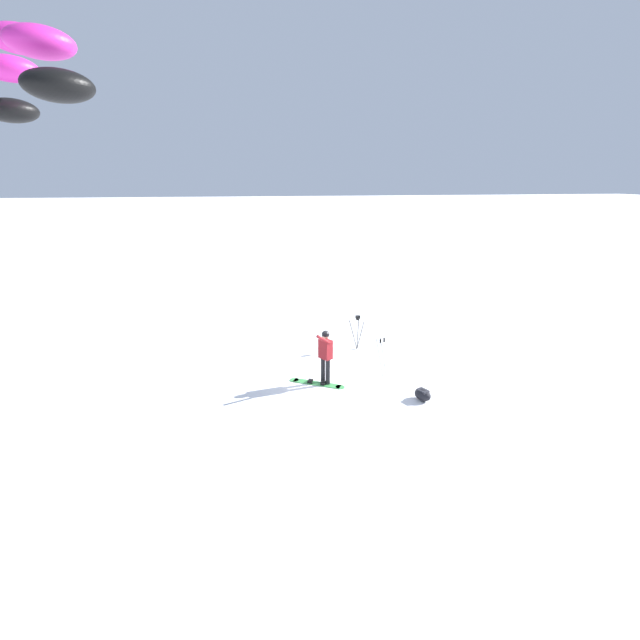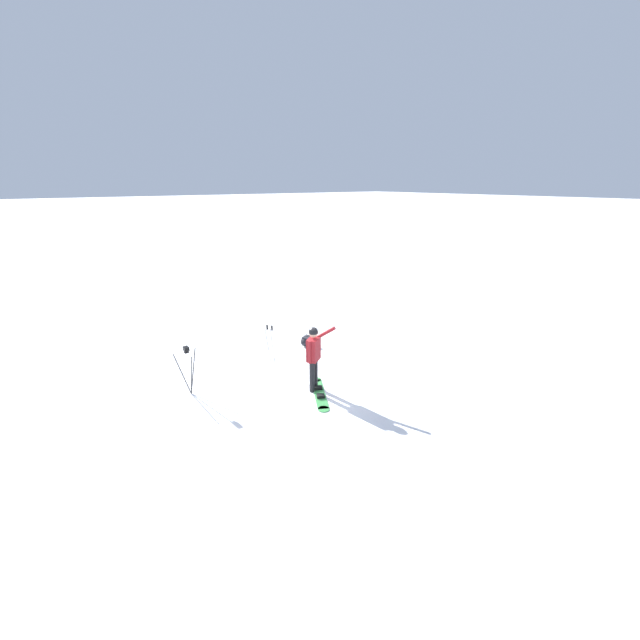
# 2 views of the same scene
# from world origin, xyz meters

# --- Properties ---
(ground_plane) EXTENTS (300.00, 300.00, 0.00)m
(ground_plane) POSITION_xyz_m (0.00, 0.00, 0.00)
(ground_plane) COLOR white
(snowboarder) EXTENTS (0.72, 0.59, 1.80)m
(snowboarder) POSITION_xyz_m (-0.36, 0.26, 1.10)
(snowboarder) COLOR black
(snowboarder) RESTS_ON ground_plane
(snowboard) EXTENTS (1.05, 1.64, 0.10)m
(snowboard) POSITION_xyz_m (-0.35, 0.52, 0.02)
(snowboard) COLOR #3F994C
(snowboard) RESTS_ON ground_plane
(traction_kite) EXTENTS (3.82, 2.94, 1.32)m
(traction_kite) POSITION_xyz_m (-4.26, 5.94, 7.89)
(traction_kite) COLOR black
(gear_bag_large) EXTENTS (0.64, 0.56, 0.35)m
(gear_bag_large) POSITION_xyz_m (-1.96, -2.36, 0.18)
(gear_bag_large) COLOR black
(gear_bag_large) RESTS_ON ground_plane
(camera_tripod) EXTENTS (0.61, 0.51, 1.34)m
(camera_tripod) POSITION_xyz_m (2.35, -1.50, 0.96)
(camera_tripod) COLOR #262628
(camera_tripod) RESTS_ON ground_plane
(ski_poles) EXTENTS (0.35, 0.37, 1.31)m
(ski_poles) POSITION_xyz_m (-0.16, -1.65, 0.86)
(ski_poles) COLOR gray
(ski_poles) RESTS_ON ground_plane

